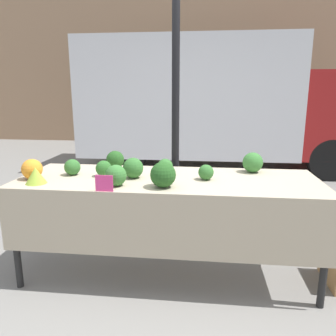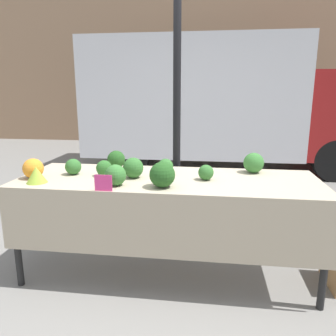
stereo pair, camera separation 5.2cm
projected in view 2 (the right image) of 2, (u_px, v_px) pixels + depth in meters
ground_plane at (168, 271)px, 2.71m from camera, size 40.00×40.00×0.00m
building_facade at (203, 21)px, 9.06m from camera, size 16.00×0.60×6.69m
tent_pole at (177, 102)px, 2.94m from camera, size 0.07×0.07×2.72m
parked_truck at (216, 102)px, 6.18m from camera, size 5.02×1.97×2.36m
market_table at (167, 192)px, 2.49m from camera, size 2.30×0.81×0.79m
orange_cauliflower at (33, 168)px, 2.51m from camera, size 0.16×0.16×0.16m
romanesco_head at (36, 175)px, 2.39m from camera, size 0.15×0.15×0.12m
broccoli_head_0 at (115, 175)px, 2.31m from camera, size 0.15×0.15×0.15m
broccoli_head_1 at (162, 175)px, 2.27m from camera, size 0.18×0.18×0.18m
broccoli_head_2 at (165, 167)px, 2.63m from camera, size 0.13×0.13×0.13m
broccoli_head_3 at (206, 172)px, 2.46m from camera, size 0.12×0.12×0.12m
broccoli_head_4 at (104, 168)px, 2.58m from camera, size 0.13×0.13×0.13m
broccoli_head_5 at (116, 159)px, 2.84m from camera, size 0.15×0.15×0.15m
broccoli_head_6 at (254, 163)px, 2.68m from camera, size 0.17×0.17×0.17m
broccoli_head_7 at (133, 168)px, 2.52m from camera, size 0.16×0.16×0.16m
broccoli_head_8 at (73, 167)px, 2.63m from camera, size 0.13×0.13×0.13m
price_sign at (103, 183)px, 2.19m from camera, size 0.12×0.01×0.11m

